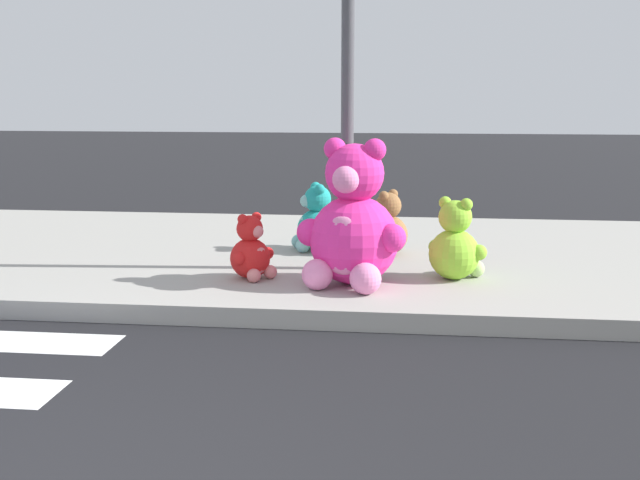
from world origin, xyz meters
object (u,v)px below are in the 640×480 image
Objects in this scene: plush_pink_large at (353,227)px; plush_lime at (456,246)px; plush_teal at (316,223)px; plush_brown at (386,229)px; sign_pole at (348,72)px; plush_red at (251,252)px.

plush_lime is (0.83, 0.31, -0.20)m from plush_pink_large.
plush_teal reaches higher than plush_brown.
plush_pink_large reaches higher than plush_brown.
plush_pink_large is at bearing -159.83° from plush_lime.
plush_pink_large is 1.48m from plush_teal.
sign_pole reaches higher than plush_pink_large.
plush_brown is (0.22, 1.26, -0.22)m from plush_pink_large.
plush_lime is 1.25× the size of plush_red.
plush_teal is at bearing 108.78° from plush_pink_large.
plush_teal is 1.33m from plush_red.
plush_teal is (-0.37, 0.80, -1.43)m from sign_pole.
sign_pole is 1.69m from plush_teal.
plush_teal is at bearing 114.96° from sign_pole.
plush_pink_large reaches higher than plush_red.
sign_pole reaches higher than plush_red.
plush_lime is 1.69m from plush_red.
plush_pink_large is 0.89m from plush_red.
plush_brown is at bearing 122.63° from plush_lime.
sign_pole is 1.36m from plush_pink_large.
plush_lime reaches higher than plush_teal.
plush_brown reaches higher than plush_red.
plush_lime is at bearing -57.37° from plush_brown.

